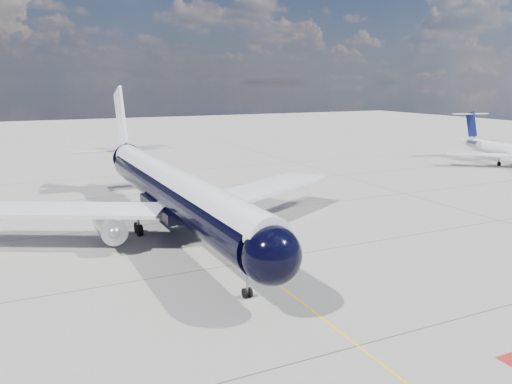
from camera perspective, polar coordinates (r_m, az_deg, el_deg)
ground at (r=60.05m, az=-8.79°, el=-1.90°), size 320.00×320.00×0.00m
taxiway_centerline at (r=55.43m, az=-7.30°, el=-3.06°), size 0.16×160.00×0.01m
main_airliner at (r=50.44m, az=-9.88°, el=0.50°), size 40.76×49.53×14.33m
regional_jet at (r=101.62m, az=26.60°, el=4.44°), size 23.26×27.05×9.20m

